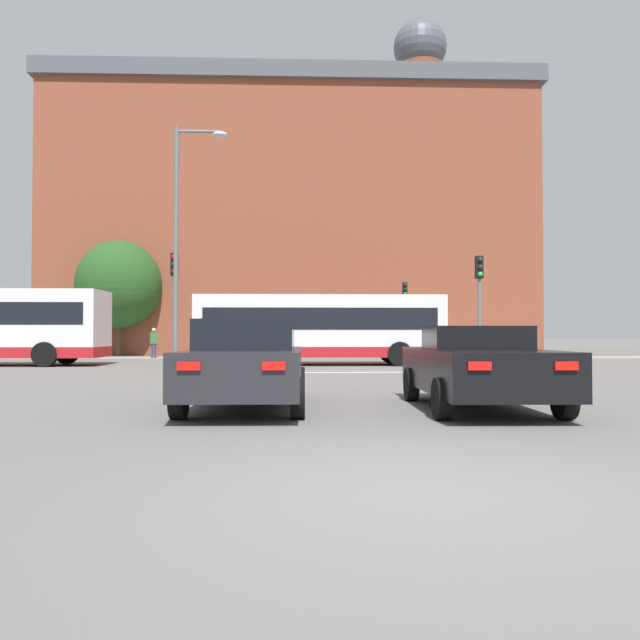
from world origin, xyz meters
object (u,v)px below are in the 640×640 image
(traffic_light_near_right, at_px, (479,293))
(street_lamp_junction, at_px, (184,226))
(pedestrian_waiting, at_px, (154,340))
(car_saloon_left, at_px, (247,363))
(car_roadster_right, at_px, (478,367))
(traffic_light_near_left, at_px, (174,292))
(bus_crossing_lead, at_px, (320,328))
(traffic_light_far_right, at_px, (405,307))

(traffic_light_near_right, distance_m, street_lamp_junction, 10.43)
(pedestrian_waiting, bearing_deg, car_saloon_left, 88.08)
(car_roadster_right, distance_m, traffic_light_near_left, 13.83)
(bus_crossing_lead, relative_size, pedestrian_waiting, 6.27)
(car_roadster_right, xyz_separation_m, traffic_light_far_right, (2.96, 24.29, 2.14))
(traffic_light_near_right, relative_size, street_lamp_junction, 0.50)
(pedestrian_waiting, bearing_deg, traffic_light_far_right, 162.31)
(bus_crossing_lead, bearing_deg, traffic_light_near_left, 130.41)
(bus_crossing_lead, height_order, traffic_light_far_right, traffic_light_far_right)
(traffic_light_near_left, bearing_deg, street_lamp_junction, -68.74)
(car_saloon_left, xyz_separation_m, car_roadster_right, (3.99, -0.31, -0.06))
(pedestrian_waiting, bearing_deg, bus_crossing_lead, 119.11)
(bus_crossing_lead, xyz_separation_m, traffic_light_far_right, (5.12, 8.32, 1.28))
(traffic_light_far_right, relative_size, pedestrian_waiting, 2.55)
(car_roadster_right, height_order, pedestrian_waiting, pedestrian_waiting)
(car_saloon_left, bearing_deg, traffic_light_near_left, 107.92)
(bus_crossing_lead, distance_m, traffic_light_near_right, 7.45)
(car_saloon_left, relative_size, street_lamp_junction, 0.59)
(traffic_light_near_left, bearing_deg, pedestrian_waiting, 105.88)
(car_roadster_right, xyz_separation_m, bus_crossing_lead, (-2.16, 15.97, 0.85))
(car_saloon_left, relative_size, car_roadster_right, 1.07)
(bus_crossing_lead, xyz_separation_m, traffic_light_near_right, (5.46, -4.94, 1.17))
(traffic_light_near_left, height_order, pedestrian_waiting, traffic_light_near_left)
(bus_crossing_lead, xyz_separation_m, traffic_light_near_left, (-5.30, -4.51, 1.23))
(car_saloon_left, bearing_deg, traffic_light_far_right, 74.47)
(pedestrian_waiting, bearing_deg, car_roadster_right, 96.18)
(car_saloon_left, relative_size, pedestrian_waiting, 2.90)
(car_roadster_right, xyz_separation_m, pedestrian_waiting, (-11.06, 24.10, 0.25))
(car_saloon_left, bearing_deg, pedestrian_waiting, 107.17)
(traffic_light_near_right, xyz_separation_m, pedestrian_waiting, (-14.36, 13.07, -1.77))
(car_roadster_right, relative_size, bus_crossing_lead, 0.43)
(street_lamp_junction, bearing_deg, pedestrian_waiting, 106.49)
(pedestrian_waiting, bearing_deg, traffic_light_near_left, 87.41)
(car_roadster_right, bearing_deg, car_saloon_left, 176.48)
(street_lamp_junction, distance_m, pedestrian_waiting, 15.33)
(bus_crossing_lead, relative_size, street_lamp_junction, 1.28)
(traffic_light_near_left, distance_m, street_lamp_junction, 2.66)
(bus_crossing_lead, height_order, street_lamp_junction, street_lamp_junction)
(traffic_light_near_left, relative_size, traffic_light_near_right, 1.02)
(traffic_light_near_left, bearing_deg, traffic_light_near_right, -2.26)
(car_roadster_right, bearing_deg, traffic_light_near_right, 74.23)
(car_roadster_right, relative_size, pedestrian_waiting, 2.70)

